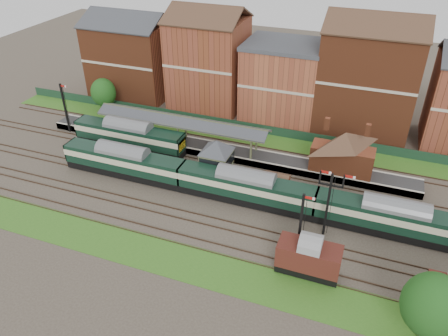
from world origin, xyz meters
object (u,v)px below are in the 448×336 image
(signal_box, at_px, (217,160))
(platform_railcar, at_px, (129,135))
(dmu_train, at_px, (246,187))
(semaphore_bracket, at_px, (329,201))
(goods_van_a, at_px, (309,257))

(signal_box, distance_m, platform_railcar, 15.34)
(signal_box, bearing_deg, dmu_train, -32.88)
(semaphore_bracket, distance_m, goods_van_a, 6.99)
(signal_box, height_order, platform_railcar, signal_box)
(dmu_train, xyz_separation_m, platform_railcar, (-19.99, 6.50, 0.01))
(signal_box, relative_size, platform_railcar, 0.35)
(goods_van_a, bearing_deg, dmu_train, 136.34)
(semaphore_bracket, height_order, goods_van_a, semaphore_bracket)
(semaphore_bracket, relative_size, goods_van_a, 1.32)
(dmu_train, distance_m, platform_railcar, 21.02)
(signal_box, bearing_deg, goods_van_a, -40.27)
(signal_box, bearing_deg, platform_railcar, 167.74)
(dmu_train, bearing_deg, semaphore_bracket, -14.02)
(signal_box, xyz_separation_m, semaphore_bracket, (15.04, -5.75, 1.44))
(semaphore_bracket, distance_m, platform_railcar, 31.41)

